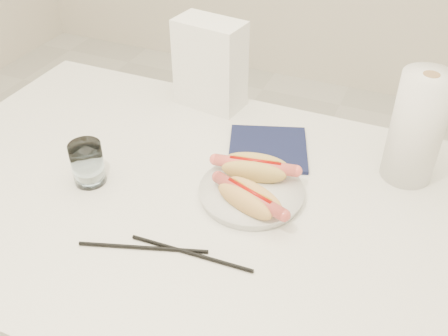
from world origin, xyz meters
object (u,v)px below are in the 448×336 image
at_px(paper_towel_roll, 417,128).
at_px(plate, 251,193).
at_px(hotdog_left, 255,168).
at_px(water_glass, 87,163).
at_px(napkin_box, 210,64).
at_px(hotdog_right, 249,198).
at_px(table, 189,215).

bearing_deg(paper_towel_roll, plate, -144.51).
relative_size(plate, hotdog_left, 1.20).
relative_size(plate, paper_towel_roll, 0.86).
bearing_deg(water_glass, napkin_box, 76.04).
xyz_separation_m(hotdog_left, hotdog_right, (0.02, -0.09, -0.00)).
bearing_deg(napkin_box, paper_towel_roll, -4.07).
bearing_deg(napkin_box, hotdog_left, -41.75).
relative_size(table, paper_towel_roll, 5.19).
xyz_separation_m(table, paper_towel_roll, (0.39, 0.23, 0.18)).
bearing_deg(paper_towel_roll, hotdog_right, -137.03).
distance_m(table, plate, 0.14).
height_order(plate, hotdog_left, hotdog_left).
bearing_deg(water_glass, paper_towel_roll, 25.07).
height_order(hotdog_left, hotdog_right, same).
bearing_deg(table, hotdog_right, -3.29).
distance_m(plate, water_glass, 0.33).
xyz_separation_m(table, plate, (0.12, 0.04, 0.07)).
bearing_deg(table, hotdog_left, 36.59).
xyz_separation_m(napkin_box, paper_towel_roll, (0.49, -0.11, 0.01)).
height_order(hotdog_left, paper_towel_roll, paper_towel_roll).
bearing_deg(paper_towel_roll, hotdog_left, -152.07).
distance_m(hotdog_right, napkin_box, 0.43).
distance_m(hotdog_left, hotdog_right, 0.09).
distance_m(plate, hotdog_right, 0.06).
height_order(hotdog_right, water_glass, water_glass).
bearing_deg(hotdog_left, paper_towel_roll, 18.19).
height_order(hotdog_left, napkin_box, napkin_box).
height_order(hotdog_right, napkin_box, napkin_box).
height_order(plate, water_glass, water_glass).
xyz_separation_m(table, napkin_box, (-0.10, 0.34, 0.17)).
bearing_deg(hotdog_left, water_glass, -167.35).
bearing_deg(water_glass, hotdog_left, 22.39).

